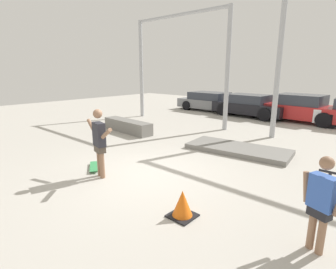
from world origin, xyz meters
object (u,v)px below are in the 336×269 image
object	(u,v)px
manual_pad	(238,149)
parked_car_black	(249,106)
parked_car_grey	(211,102)
traffic_cone	(182,204)
parked_car_red	(302,108)
bystander	(321,201)
skateboard	(94,166)
grind_box	(128,126)
skateboarder	(99,140)

from	to	relation	value
manual_pad	parked_car_black	distance (m)	7.35
parked_car_grey	traffic_cone	xyz separation A→B (m)	(6.85, -11.59, -0.35)
parked_car_grey	parked_car_red	xyz separation A→B (m)	(5.72, -0.16, 0.09)
parked_car_black	bystander	world-z (taller)	bystander
manual_pad	bystander	size ratio (longest dim) A/B	2.23
skateboard	bystander	world-z (taller)	bystander
traffic_cone	manual_pad	bearing A→B (deg)	104.51
skateboard	traffic_cone	size ratio (longest dim) A/B	1.53
parked_car_red	grind_box	bearing A→B (deg)	-118.26
manual_pad	parked_car_grey	size ratio (longest dim) A/B	0.73
traffic_cone	skateboarder	bearing A→B (deg)	177.86
parked_car_red	traffic_cone	size ratio (longest dim) A/B	8.20
parked_car_black	traffic_cone	xyz separation A→B (m)	(3.90, -11.14, -0.38)
parked_car_red	bystander	size ratio (longest dim) A/B	2.86
grind_box	parked_car_red	size ratio (longest dim) A/B	0.64
bystander	skateboarder	bearing A→B (deg)	26.95
grind_box	parked_car_black	distance (m)	7.69
skateboarder	grind_box	size ratio (longest dim) A/B	0.64
manual_pad	bystander	distance (m)	5.00
parked_car_red	traffic_cone	distance (m)	11.49
grind_box	parked_car_grey	size ratio (longest dim) A/B	0.60
parked_car_grey	parked_car_red	bearing A→B (deg)	0.26
manual_pad	parked_car_red	world-z (taller)	parked_car_red
skateboarder	parked_car_grey	world-z (taller)	skateboarder
skateboard	grind_box	distance (m)	4.47
grind_box	traffic_cone	world-z (taller)	grind_box
grind_box	parked_car_black	bearing A→B (deg)	73.44
grind_box	manual_pad	size ratio (longest dim) A/B	0.82
parked_car_grey	parked_car_black	bearing A→B (deg)	-6.70
skateboard	parked_car_red	xyz separation A→B (m)	(2.19, 11.14, 0.63)
skateboarder	parked_car_grey	size ratio (longest dim) A/B	0.38
parked_car_grey	grind_box	bearing A→B (deg)	-82.51
manual_pad	parked_car_red	bearing A→B (deg)	90.05
parked_car_black	bystander	bearing A→B (deg)	-56.70
skateboarder	manual_pad	size ratio (longest dim) A/B	0.52
skateboard	parked_car_grey	bearing A→B (deg)	140.79
parked_car_red	skateboard	bearing A→B (deg)	-96.40
manual_pad	bystander	xyz separation A→B (m)	(3.18, -3.78, 0.73)
manual_pad	parked_car_grey	distance (m)	9.24
skateboarder	grind_box	bearing A→B (deg)	145.59
traffic_cone	bystander	bearing A→B (deg)	15.53
parked_car_grey	manual_pad	bearing A→B (deg)	-49.74
manual_pad	parked_car_red	size ratio (longest dim) A/B	0.78
parked_car_black	parked_car_red	distance (m)	2.78
bystander	parked_car_grey	bearing A→B (deg)	-29.76
grind_box	skateboarder	bearing A→B (deg)	-47.37
parked_car_red	skateboarder	bearing A→B (deg)	-93.17
traffic_cone	grind_box	bearing A→B (deg)	148.14
grind_box	bystander	size ratio (longest dim) A/B	1.83
skateboard	manual_pad	bearing A→B (deg)	95.16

